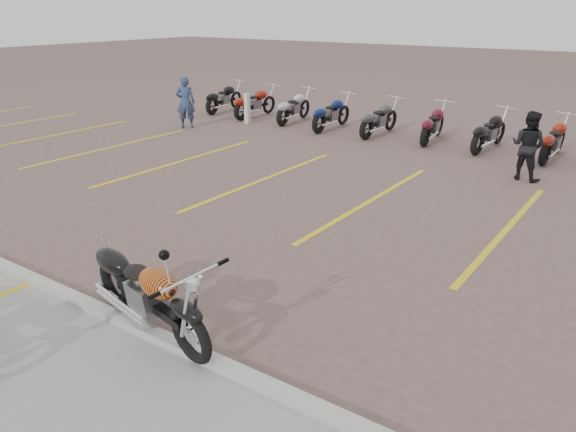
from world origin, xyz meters
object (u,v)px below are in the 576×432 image
at_px(person_a, 186,102).
at_px(person_b, 528,146).
at_px(bollard, 247,108).
at_px(flame_cruiser, 150,295).

distance_m(person_a, person_b, 10.45).
xyz_separation_m(person_b, bollard, (-9.30, 1.50, -0.28)).
xyz_separation_m(flame_cruiser, person_a, (-8.35, 9.07, 0.34)).
height_order(flame_cruiser, bollard, bollard).
xyz_separation_m(person_a, bollard, (1.15, 1.71, -0.32)).
xyz_separation_m(person_a, person_b, (10.45, 0.21, -0.04)).
height_order(person_b, bollard, person_b).
height_order(flame_cruiser, person_b, person_b).
bearing_deg(person_a, bollard, -161.35).
bearing_deg(person_b, bollard, 2.59).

